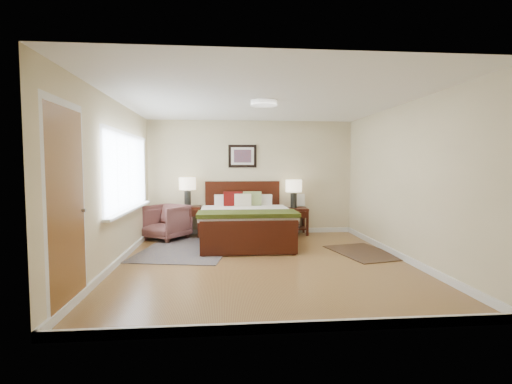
{
  "coord_description": "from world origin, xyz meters",
  "views": [
    {
      "loc": [
        -0.63,
        -5.69,
        1.5
      ],
      "look_at": [
        -0.06,
        0.72,
        1.05
      ],
      "focal_mm": 26.0,
      "sensor_mm": 36.0,
      "label": 1
    }
  ],
  "objects_px": {
    "nightstand_left": "(188,212)",
    "lamp_left": "(187,186)",
    "lamp_right": "(294,188)",
    "armchair": "(166,222)",
    "rug_persian": "(187,249)",
    "nightstand_right": "(294,218)",
    "bed": "(245,216)"
  },
  "relations": [
    {
      "from": "bed",
      "to": "lamp_right",
      "type": "distance_m",
      "value": 1.46
    },
    {
      "from": "nightstand_left",
      "to": "lamp_left",
      "type": "bearing_deg",
      "value": 90.0
    },
    {
      "from": "nightstand_right",
      "to": "lamp_left",
      "type": "xyz_separation_m",
      "value": [
        -2.29,
        0.01,
        0.72
      ]
    },
    {
      "from": "bed",
      "to": "nightstand_left",
      "type": "relative_size",
      "value": 3.3
    },
    {
      "from": "nightstand_right",
      "to": "armchair",
      "type": "distance_m",
      "value": 2.73
    },
    {
      "from": "armchair",
      "to": "rug_persian",
      "type": "height_order",
      "value": "armchair"
    },
    {
      "from": "nightstand_right",
      "to": "lamp_left",
      "type": "distance_m",
      "value": 2.4
    },
    {
      "from": "lamp_right",
      "to": "rug_persian",
      "type": "height_order",
      "value": "lamp_right"
    },
    {
      "from": "armchair",
      "to": "rug_persian",
      "type": "xyz_separation_m",
      "value": [
        0.51,
        -0.97,
        -0.35
      ]
    },
    {
      "from": "nightstand_right",
      "to": "lamp_left",
      "type": "height_order",
      "value": "lamp_left"
    },
    {
      "from": "lamp_left",
      "to": "nightstand_right",
      "type": "bearing_deg",
      "value": -0.31
    },
    {
      "from": "bed",
      "to": "nightstand_right",
      "type": "bearing_deg",
      "value": 36.04
    },
    {
      "from": "lamp_right",
      "to": "rug_persian",
      "type": "bearing_deg",
      "value": -149.72
    },
    {
      "from": "lamp_left",
      "to": "armchair",
      "type": "distance_m",
      "value": 0.89
    },
    {
      "from": "lamp_left",
      "to": "armchair",
      "type": "xyz_separation_m",
      "value": [
        -0.42,
        -0.32,
        -0.72
      ]
    },
    {
      "from": "nightstand_left",
      "to": "lamp_left",
      "type": "distance_m",
      "value": 0.56
    },
    {
      "from": "armchair",
      "to": "nightstand_right",
      "type": "bearing_deg",
      "value": 40.98
    },
    {
      "from": "nightstand_right",
      "to": "bed",
      "type": "bearing_deg",
      "value": -143.96
    },
    {
      "from": "bed",
      "to": "armchair",
      "type": "distance_m",
      "value": 1.69
    },
    {
      "from": "armchair",
      "to": "rug_persian",
      "type": "bearing_deg",
      "value": -27.61
    },
    {
      "from": "rug_persian",
      "to": "lamp_left",
      "type": "bearing_deg",
      "value": 104.6
    },
    {
      "from": "lamp_right",
      "to": "lamp_left",
      "type": "bearing_deg",
      "value": 180.0
    },
    {
      "from": "nightstand_right",
      "to": "armchair",
      "type": "bearing_deg",
      "value": -173.62
    },
    {
      "from": "bed",
      "to": "nightstand_right",
      "type": "relative_size",
      "value": 3.61
    },
    {
      "from": "nightstand_left",
      "to": "lamp_right",
      "type": "relative_size",
      "value": 1.06
    },
    {
      "from": "lamp_left",
      "to": "lamp_right",
      "type": "height_order",
      "value": "lamp_left"
    },
    {
      "from": "bed",
      "to": "lamp_right",
      "type": "height_order",
      "value": "lamp_right"
    },
    {
      "from": "lamp_left",
      "to": "lamp_right",
      "type": "relative_size",
      "value": 1.0
    },
    {
      "from": "nightstand_right",
      "to": "lamp_left",
      "type": "relative_size",
      "value": 0.97
    },
    {
      "from": "lamp_left",
      "to": "bed",
      "type": "bearing_deg",
      "value": -34.69
    },
    {
      "from": "nightstand_left",
      "to": "lamp_right",
      "type": "xyz_separation_m",
      "value": [
        2.29,
        0.02,
        0.5
      ]
    },
    {
      "from": "bed",
      "to": "nightstand_right",
      "type": "distance_m",
      "value": 1.38
    }
  ]
}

